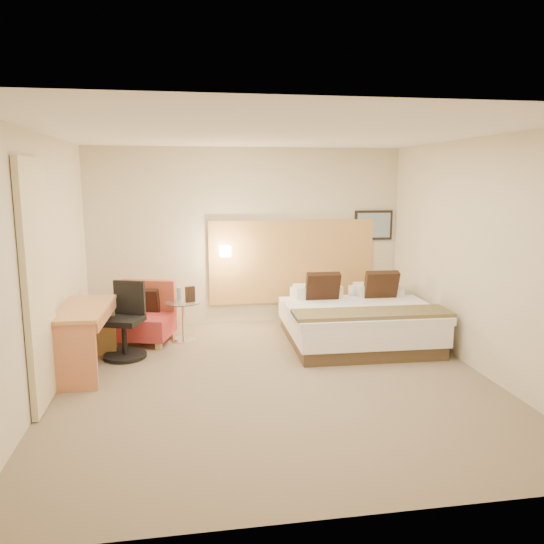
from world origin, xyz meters
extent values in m
cube|color=#7A6852|center=(0.00, 0.00, -0.01)|extent=(4.80, 5.00, 0.02)
cube|color=white|center=(0.00, 0.00, 2.71)|extent=(4.80, 5.00, 0.02)
cube|color=beige|center=(0.00, 2.51, 1.35)|extent=(4.80, 0.02, 2.70)
cube|color=beige|center=(0.00, -2.51, 1.35)|extent=(4.80, 0.02, 2.70)
cube|color=beige|center=(-2.41, 0.00, 1.35)|extent=(0.02, 5.00, 2.70)
cube|color=beige|center=(2.41, 0.00, 1.35)|extent=(0.02, 5.00, 2.70)
cube|color=tan|center=(0.70, 2.47, 0.95)|extent=(2.60, 0.04, 1.30)
cube|color=black|center=(2.02, 2.48, 1.50)|extent=(0.62, 0.03, 0.47)
cube|color=#778FA5|center=(2.02, 2.46, 1.50)|extent=(0.54, 0.01, 0.39)
cylinder|color=silver|center=(-0.35, 2.42, 1.15)|extent=(0.02, 0.12, 0.02)
cube|color=#FCEAC4|center=(-0.35, 2.36, 1.15)|extent=(0.15, 0.15, 0.15)
cube|color=beige|center=(-2.36, -0.25, 1.22)|extent=(0.06, 0.90, 2.42)
cylinder|color=#7DACC1|center=(-1.05, 1.69, 0.65)|extent=(0.08, 0.08, 0.20)
cube|color=#311F14|center=(-0.90, 1.64, 0.66)|extent=(0.14, 0.09, 0.22)
cube|color=#493724|center=(1.36, 1.21, 0.09)|extent=(1.89, 1.89, 0.17)
cube|color=white|center=(1.36, 1.21, 0.31)|extent=(1.94, 1.94, 0.28)
cube|color=white|center=(1.35, 0.95, 0.50)|extent=(1.99, 1.42, 0.09)
cube|color=white|center=(0.92, 1.92, 0.54)|extent=(0.67, 0.38, 0.17)
cube|color=white|center=(1.83, 1.90, 0.54)|extent=(0.67, 0.38, 0.17)
cube|color=white|center=(0.92, 1.68, 0.63)|extent=(0.67, 0.38, 0.17)
cube|color=silver|center=(1.82, 1.65, 0.63)|extent=(0.67, 0.38, 0.17)
cube|color=black|center=(0.94, 1.49, 0.71)|extent=(0.48, 0.27, 0.48)
cube|color=black|center=(1.79, 1.46, 0.71)|extent=(0.48, 0.27, 0.48)
cube|color=#B87C25|center=(1.34, 0.57, 0.57)|extent=(2.00, 0.58, 0.05)
cube|color=#9B7B49|center=(-1.93, 1.48, 0.05)|extent=(0.10, 0.10, 0.10)
cube|color=tan|center=(-1.33, 1.31, 0.05)|extent=(0.10, 0.10, 0.10)
cube|color=tan|center=(-1.78, 2.01, 0.05)|extent=(0.10, 0.10, 0.10)
cube|color=tan|center=(-1.18, 1.84, 0.05)|extent=(0.10, 0.10, 0.10)
cube|color=#B63032|center=(-1.56, 1.66, 0.24)|extent=(0.93, 0.87, 0.29)
cube|color=#A2432B|center=(-1.48, 1.93, 0.60)|extent=(0.78, 0.32, 0.44)
cube|color=black|center=(-1.51, 1.83, 0.53)|extent=(0.41, 0.28, 0.38)
cylinder|color=white|center=(-1.00, 1.67, 0.01)|extent=(0.44, 0.44, 0.02)
cylinder|color=white|center=(-1.00, 1.67, 0.28)|extent=(0.05, 0.05, 0.52)
cylinder|color=white|center=(-1.00, 1.67, 0.54)|extent=(0.64, 0.64, 0.01)
cube|color=tan|center=(-2.14, 0.60, 0.76)|extent=(0.62, 1.27, 0.04)
cube|color=#D27C52|center=(-2.16, 0.02, 0.37)|extent=(0.52, 0.06, 0.74)
cube|color=#A88041|center=(-2.12, 1.18, 0.37)|extent=(0.52, 0.06, 0.74)
cube|color=#B86E48|center=(-2.09, 0.60, 0.68)|extent=(0.51, 1.19, 0.10)
cylinder|color=black|center=(-1.73, 1.04, 0.03)|extent=(0.68, 0.68, 0.04)
cylinder|color=black|center=(-1.73, 1.04, 0.26)|extent=(0.08, 0.08, 0.41)
cube|color=black|center=(-1.73, 1.04, 0.48)|extent=(0.55, 0.55, 0.07)
cube|color=black|center=(-1.67, 1.22, 0.74)|extent=(0.40, 0.19, 0.43)
camera|label=1|loc=(-0.94, -5.57, 2.23)|focal=35.00mm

